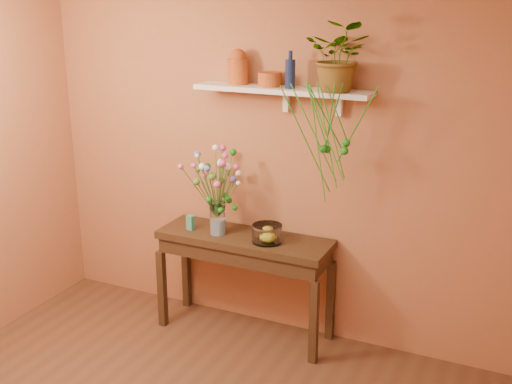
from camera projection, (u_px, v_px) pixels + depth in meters
The scene contains 13 objects.
room at pixel (119, 260), 2.98m from camera, with size 4.04×4.04×2.70m.
sideboard at pixel (244, 250), 4.78m from camera, with size 1.34×0.43×0.82m.
wall_shelf at pixel (283, 91), 4.41m from camera, with size 1.30×0.24×0.19m.
terracotta_jug at pixel (238, 67), 4.53m from camera, with size 0.16×0.16×0.26m.
terracotta_pot at pixel (269, 79), 4.44m from camera, with size 0.16×0.16×0.10m, color #B7581E.
blue_bottle at pixel (290, 73), 4.33m from camera, with size 0.09×0.09×0.26m.
spider_plant at pixel (340, 56), 4.14m from camera, with size 0.42×0.37×0.47m, color #1B7118.
plant_fronds at pixel (330, 140), 4.16m from camera, with size 0.57×0.43×0.84m.
glass_vase at pixel (218, 221), 4.76m from camera, with size 0.12×0.12×0.25m.
bouquet at pixel (217, 176), 4.65m from camera, with size 0.43×0.45×0.53m.
glass_bowl at pixel (267, 234), 4.61m from camera, with size 0.22×0.22×0.13m.
lemon at pixel (268, 236), 4.62m from camera, with size 0.08×0.08×0.08m, color #FEFC33.
carton at pixel (191, 223), 4.86m from camera, with size 0.06×0.04×0.11m, color #2B6985.
Camera 1 is at (1.75, -2.22, 2.55)m, focal length 43.94 mm.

